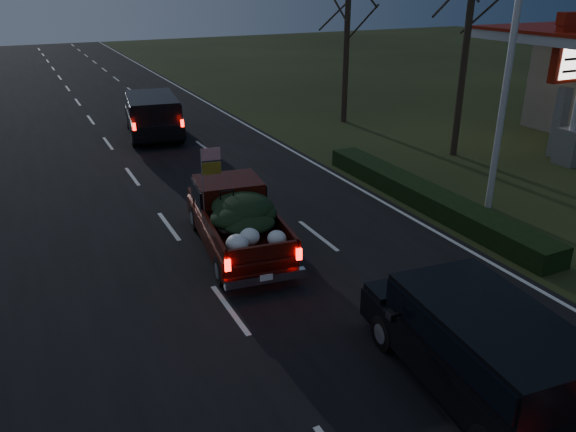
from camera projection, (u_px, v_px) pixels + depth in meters
name	position (u px, v px, depth m)	size (l,w,h in m)	color
ground	(230.00, 310.00, 12.28)	(120.00, 120.00, 0.00)	black
road_asphalt	(230.00, 310.00, 12.28)	(14.00, 120.00, 0.02)	black
hedge_row	(426.00, 197.00, 17.83)	(1.00, 10.00, 0.60)	black
light_pole	(515.00, 26.00, 15.68)	(0.50, 0.90, 9.16)	silver
gas_price_pylon	(571.00, 62.00, 21.47)	(2.00, 0.41, 5.57)	gray
bare_tree_far	(348.00, 12.00, 26.50)	(3.60, 3.60, 7.00)	black
pickup_truck	(236.00, 216.00, 14.75)	(2.44, 5.02, 2.53)	#3F0F08
lead_suv	(152.00, 112.00, 25.42)	(2.91, 5.51, 1.51)	black
rear_suv	(484.00, 343.00, 9.44)	(2.47, 4.96, 1.38)	black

